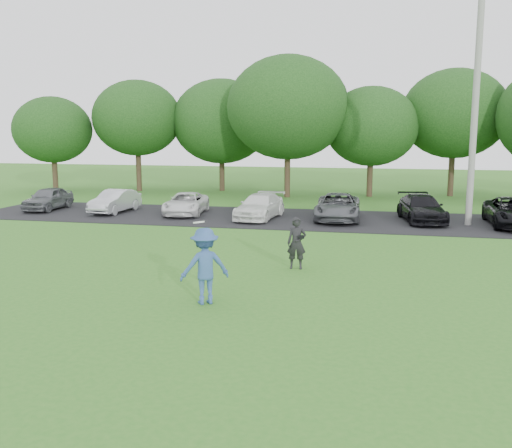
{
  "coord_description": "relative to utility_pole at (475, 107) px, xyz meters",
  "views": [
    {
      "loc": [
        3.71,
        -13.33,
        4.16
      ],
      "look_at": [
        0.0,
        3.5,
        1.3
      ],
      "focal_mm": 40.0,
      "sensor_mm": 36.0,
      "label": 1
    }
  ],
  "objects": [
    {
      "name": "frisbee_player",
      "position": [
        -7.86,
        -13.32,
        -4.2
      ],
      "size": [
        1.38,
        1.2,
        2.06
      ],
      "color": "#335591",
      "rests_on": "ground"
    },
    {
      "name": "utility_pole",
      "position": [
        0.0,
        0.0,
        0.0
      ],
      "size": [
        0.28,
        0.28,
        10.25
      ],
      "primitive_type": "cylinder",
      "color": "gray",
      "rests_on": "ground"
    },
    {
      "name": "parked_cars",
      "position": [
        -6.09,
        0.21,
        -4.5
      ],
      "size": [
        28.11,
        4.94,
        1.25
      ],
      "color": "#5B5E63",
      "rests_on": "parking_lot"
    },
    {
      "name": "parking_lot",
      "position": [
        -7.49,
        0.25,
        -5.11
      ],
      "size": [
        32.0,
        6.5,
        0.03
      ],
      "primitive_type": "cube",
      "color": "black",
      "rests_on": "ground"
    },
    {
      "name": "tree_row",
      "position": [
        -5.98,
        10.01,
        -0.22
      ],
      "size": [
        42.39,
        9.85,
        8.64
      ],
      "color": "#38281C",
      "rests_on": "ground"
    },
    {
      "name": "ground",
      "position": [
        -7.49,
        -12.75,
        -5.12
      ],
      "size": [
        100.0,
        100.0,
        0.0
      ],
      "primitive_type": "plane",
      "color": "#307220",
      "rests_on": "ground"
    },
    {
      "name": "camera_bystander",
      "position": [
        -6.21,
        -9.39,
        -4.34
      ],
      "size": [
        0.6,
        0.44,
        1.57
      ],
      "color": "black",
      "rests_on": "ground"
    }
  ]
}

